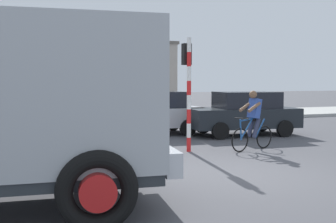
% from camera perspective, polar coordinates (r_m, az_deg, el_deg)
% --- Properties ---
extents(ground_plane, '(120.00, 120.00, 0.00)m').
position_cam_1_polar(ground_plane, '(8.84, 9.99, -8.81)').
color(ground_plane, '#4C4C51').
extents(sidewalk_far, '(80.00, 5.00, 0.16)m').
position_cam_1_polar(sidewalk_far, '(21.24, -8.47, -0.93)').
color(sidewalk_far, '#ADADA8').
rests_on(sidewalk_far, ground).
extents(cyclist, '(1.66, 0.66, 1.72)m').
position_cam_1_polar(cyclist, '(11.94, 11.82, -1.23)').
color(cyclist, black).
rests_on(cyclist, ground).
extents(traffic_light_pole, '(0.24, 0.43, 3.20)m').
position_cam_1_polar(traffic_light_pole, '(11.50, 2.80, 4.65)').
color(traffic_light_pole, red).
rests_on(traffic_light_pole, ground).
extents(car_red_near, '(4.07, 2.00, 1.60)m').
position_cam_1_polar(car_red_near, '(15.18, -2.57, -0.16)').
color(car_red_near, '#B7B7BC').
rests_on(car_red_near, ground).
extents(car_white_mid, '(4.13, 2.14, 1.60)m').
position_cam_1_polar(car_white_mid, '(15.22, 10.56, -0.22)').
color(car_white_mid, '#1E2328').
rests_on(car_white_mid, ground).
extents(pedestrian_near_kerb, '(0.34, 0.22, 1.62)m').
position_cam_1_polar(pedestrian_near_kerb, '(15.31, -15.69, -0.17)').
color(pedestrian_near_kerb, '#2D334C').
rests_on(pedestrian_near_kerb, ground).
extents(building_mid_block, '(11.86, 5.18, 4.59)m').
position_cam_1_polar(building_mid_block, '(27.66, -11.97, 4.82)').
color(building_mid_block, '#9E9389').
rests_on(building_mid_block, ground).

